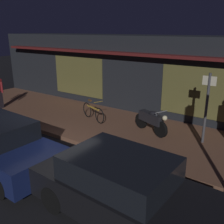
{
  "coord_description": "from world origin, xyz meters",
  "views": [
    {
      "loc": [
        5.99,
        -5.0,
        3.88
      ],
      "look_at": [
        0.8,
        2.4,
        0.95
      ],
      "focal_mm": 41.19,
      "sensor_mm": 36.0,
      "label": 1
    }
  ],
  "objects_px": {
    "bicycle_parked": "(93,112)",
    "parked_car_across": "(123,189)",
    "sign_post": "(207,104)",
    "motorcycle": "(151,120)"
  },
  "relations": [
    {
      "from": "motorcycle",
      "to": "bicycle_parked",
      "type": "xyz_separation_m",
      "value": [
        -2.68,
        -0.14,
        -0.14
      ]
    },
    {
      "from": "sign_post",
      "to": "parked_car_across",
      "type": "relative_size",
      "value": 0.57
    },
    {
      "from": "bicycle_parked",
      "to": "sign_post",
      "type": "xyz_separation_m",
      "value": [
        4.54,
        0.39,
        1.0
      ]
    },
    {
      "from": "bicycle_parked",
      "to": "parked_car_across",
      "type": "height_order",
      "value": "parked_car_across"
    },
    {
      "from": "sign_post",
      "to": "parked_car_across",
      "type": "distance_m",
      "value": 4.64
    },
    {
      "from": "motorcycle",
      "to": "bicycle_parked",
      "type": "relative_size",
      "value": 1.03
    },
    {
      "from": "parked_car_across",
      "to": "sign_post",
      "type": "bearing_deg",
      "value": 85.74
    },
    {
      "from": "motorcycle",
      "to": "parked_car_across",
      "type": "distance_m",
      "value": 4.57
    },
    {
      "from": "motorcycle",
      "to": "bicycle_parked",
      "type": "bearing_deg",
      "value": -176.9
    },
    {
      "from": "bicycle_parked",
      "to": "parked_car_across",
      "type": "distance_m",
      "value": 5.91
    }
  ]
}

